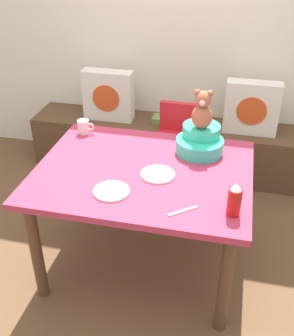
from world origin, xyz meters
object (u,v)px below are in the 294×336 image
coffee_mug (84,127)px  dinner_plate_near (158,174)px  highchair (175,141)px  pillow_floral_right (252,108)px  teddy_bear (202,110)px  ketchup_bottle (234,200)px  book_stack (164,120)px  dining_table (143,183)px  dinner_plate_far (111,191)px  pillow_floral_left (108,95)px  infant_seat_teal (200,141)px

coffee_mug → dinner_plate_near: 0.74m
highchair → pillow_floral_right: bearing=36.5°
teddy_bear → pillow_floral_right: bearing=70.7°
coffee_mug → ketchup_bottle: bearing=-33.5°
book_stack → dining_table: bearing=-84.9°
dining_table → highchair: size_ratio=1.61×
teddy_bear → ketchup_bottle: bearing=-68.8°
book_stack → dinner_plate_far: 1.54m
highchair → coffee_mug: 0.77m
pillow_floral_right → highchair: size_ratio=0.56×
pillow_floral_left → dining_table: bearing=-63.7°
pillow_floral_left → book_stack: size_ratio=2.20×
pillow_floral_right → teddy_bear: teddy_bear is taller
highchair → ketchup_bottle: bearing=-67.1°
dinner_plate_far → pillow_floral_right: bearing=63.9°
pillow_floral_left → dinner_plate_far: size_ratio=2.20×
pillow_floral_right → infant_seat_teal: size_ratio=1.33×
teddy_bear → ketchup_bottle: 0.69m
infant_seat_teal → dinner_plate_far: (-0.41, -0.57, -0.07)m
dining_table → dinner_plate_far: (-0.11, -0.27, 0.10)m
dinner_plate_far → pillow_floral_left: bearing=108.3°
pillow_floral_right → ketchup_bottle: size_ratio=2.38×
highchair → dining_table: bearing=-94.3°
dining_table → dinner_plate_near: 0.15m
coffee_mug → pillow_floral_left: bearing=96.7°
pillow_floral_left → infant_seat_teal: (0.91, -0.93, 0.13)m
highchair → ketchup_bottle: (0.48, -1.13, 0.31)m
ketchup_bottle → dinner_plate_far: 0.66m
dinner_plate_near → infant_seat_teal: bearing=60.3°
pillow_floral_right → dinner_plate_near: (-0.52, -1.28, 0.07)m
dining_table → teddy_bear: size_ratio=5.09×
pillow_floral_left → dinner_plate_near: pillow_floral_left is taller
infant_seat_teal → pillow_floral_right: bearing=70.7°
highchair → infant_seat_teal: (0.24, -0.51, 0.29)m
pillow_floral_left → dinner_plate_far: 1.58m
dinner_plate_near → book_stack: bearing=99.1°
pillow_floral_right → book_stack: size_ratio=2.20×
infant_seat_teal → ketchup_bottle: size_ratio=1.78×
pillow_floral_left → coffee_mug: pillow_floral_left is taller
dining_table → coffee_mug: size_ratio=10.61×
infant_seat_teal → ketchup_bottle: (0.24, -0.62, 0.02)m
book_stack → dinner_plate_near: (0.21, -1.30, 0.26)m
highchair → pillow_floral_left: bearing=148.3°
coffee_mug → pillow_floral_right: bearing=37.1°
book_stack → dinner_plate_near: 1.34m
ketchup_bottle → dinner_plate_far: bearing=175.8°
pillow_floral_right → highchair: (-0.56, -0.42, -0.16)m
highchair → dinner_plate_far: highchair is taller
highchair → infant_seat_teal: infant_seat_teal is taller
book_stack → dinner_plate_far: size_ratio=1.00×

